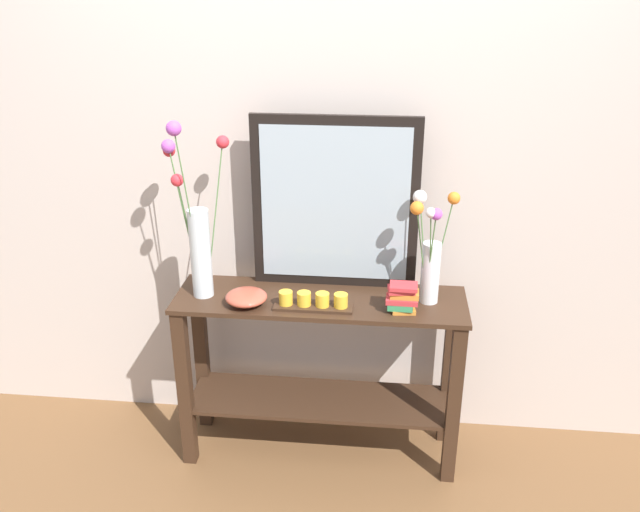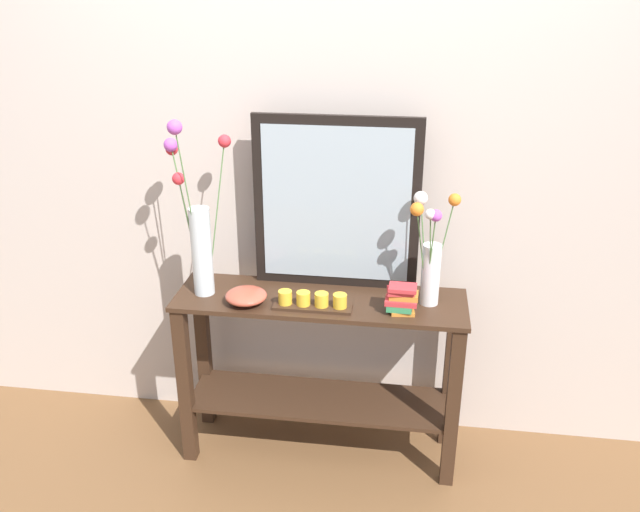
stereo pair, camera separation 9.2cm
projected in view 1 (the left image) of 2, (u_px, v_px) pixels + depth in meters
ground_plane at (320, 450)px, 3.09m from camera, size 7.00×6.00×0.02m
wall_back at (327, 144)px, 2.81m from camera, size 6.40×0.08×2.70m
console_table at (320, 358)px, 2.89m from camera, size 1.21×0.35×0.77m
mirror_leaning at (335, 204)px, 2.75m from camera, size 0.69×0.03×0.73m
tall_vase_left at (197, 231)px, 2.70m from camera, size 0.27×0.24×0.74m
vase_right at (430, 253)px, 2.66m from camera, size 0.19×0.18×0.46m
candle_tray at (313, 302)px, 2.68m from camera, size 0.32×0.09×0.07m
decorative_bowl at (246, 297)px, 2.71m from camera, size 0.17×0.17×0.06m
book_stack at (402, 298)px, 2.65m from camera, size 0.13×0.09×0.12m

